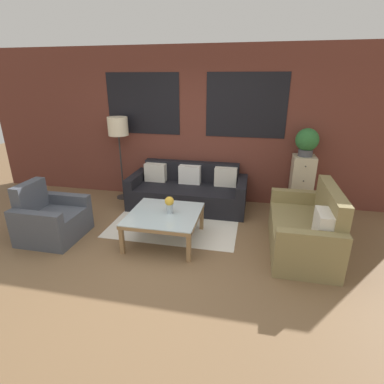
% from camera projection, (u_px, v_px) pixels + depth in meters
% --- Properties ---
extents(ground_plane, '(16.00, 16.00, 0.00)m').
position_uv_depth(ground_plane, '(154.00, 265.00, 3.84)').
color(ground_plane, brown).
extents(wall_back_brick, '(8.40, 0.09, 2.80)m').
position_uv_depth(wall_back_brick, '(193.00, 126.00, 5.57)').
color(wall_back_brick, brown).
rests_on(wall_back_brick, ground_plane).
extents(rug, '(2.04, 1.44, 0.00)m').
position_uv_depth(rug, '(175.00, 223.00, 4.97)').
color(rug, silver).
rests_on(rug, ground_plane).
extents(couch_dark, '(2.12, 0.88, 0.78)m').
position_uv_depth(couch_dark, '(188.00, 192.00, 5.53)').
color(couch_dark, black).
rests_on(couch_dark, ground_plane).
extents(settee_vintage, '(0.80, 1.52, 0.92)m').
position_uv_depth(settee_vintage, '(306.00, 230.00, 4.08)').
color(settee_vintage, olive).
rests_on(settee_vintage, ground_plane).
extents(armchair_corner, '(0.80, 0.85, 0.84)m').
position_uv_depth(armchair_corner, '(51.00, 220.00, 4.44)').
color(armchair_corner, '#474C56').
rests_on(armchair_corner, ground_plane).
extents(coffee_table, '(1.00, 1.00, 0.44)m').
position_uv_depth(coffee_table, '(164.00, 217.00, 4.30)').
color(coffee_table, silver).
rests_on(coffee_table, ground_plane).
extents(floor_lamp, '(0.37, 0.37, 1.58)m').
position_uv_depth(floor_lamp, '(118.00, 130.00, 5.56)').
color(floor_lamp, '#2D2D2D').
rests_on(floor_lamp, ground_plane).
extents(drawer_cabinet, '(0.37, 0.41, 1.01)m').
position_uv_depth(drawer_cabinet, '(301.00, 184.00, 5.25)').
color(drawer_cabinet, '#C6B793').
rests_on(drawer_cabinet, ground_plane).
extents(potted_plant, '(0.38, 0.38, 0.47)m').
position_uv_depth(potted_plant, '(307.00, 141.00, 4.98)').
color(potted_plant, '#47474C').
rests_on(potted_plant, drawer_cabinet).
extents(flower_vase, '(0.13, 0.13, 0.25)m').
position_uv_depth(flower_vase, '(169.00, 203.00, 4.24)').
color(flower_vase, '#ADBCC6').
rests_on(flower_vase, coffee_table).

